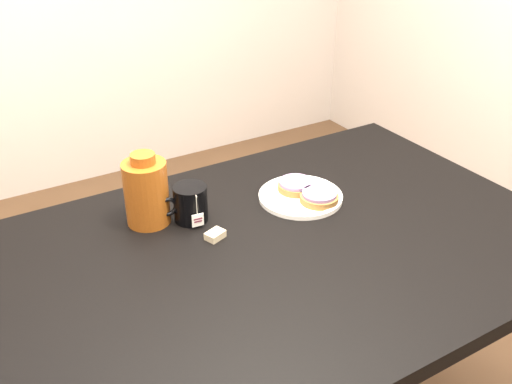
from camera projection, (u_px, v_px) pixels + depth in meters
table at (273, 275)px, 1.37m from camera, size 1.40×0.90×0.75m
plate at (301, 196)px, 1.52m from camera, size 0.22×0.22×0.02m
bagel_back at (296, 186)px, 1.53m from camera, size 0.12×0.12×0.03m
bagel_front at (319, 197)px, 1.48m from camera, size 0.12×0.12×0.03m
mug at (190, 203)px, 1.40m from camera, size 0.13×0.09×0.09m
teabag_pouch at (215, 235)px, 1.35m from camera, size 0.05×0.05×0.02m
bagel_package at (146, 192)px, 1.38m from camera, size 0.14×0.14×0.19m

